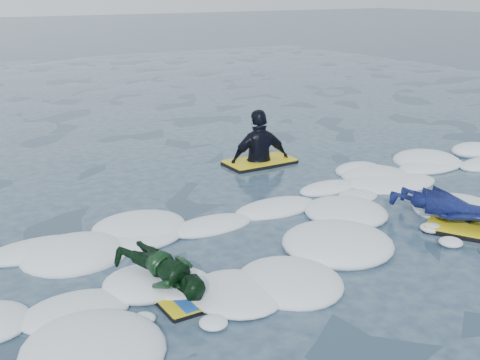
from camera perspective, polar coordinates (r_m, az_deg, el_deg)
ground at (r=6.89m, az=6.67°, el=-7.26°), size 120.00×120.00×0.00m
foam_band at (r=7.65m, az=1.88°, el=-4.51°), size 12.00×3.10×0.30m
prone_woman_unit at (r=8.04m, az=20.21°, el=-2.80°), size 1.10×1.81×0.44m
prone_child_unit at (r=6.03m, az=-6.92°, el=-8.75°), size 0.75×1.21×0.44m
waiting_rider_unit at (r=10.28m, az=1.88°, el=1.72°), size 1.21×0.68×1.81m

